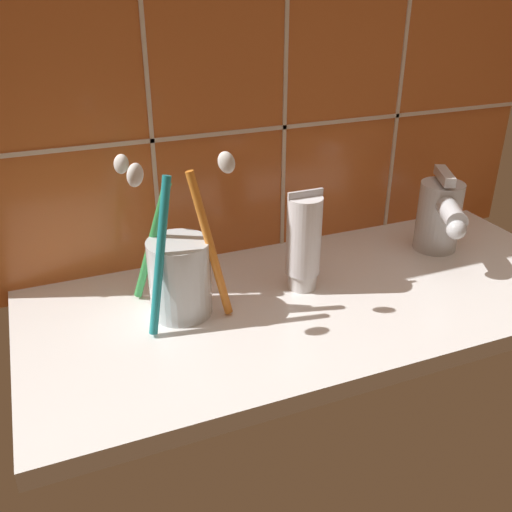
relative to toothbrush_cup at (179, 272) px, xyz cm
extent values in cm
cube|color=white|center=(15.93, -2.39, -6.05)|extent=(67.44, 29.93, 2.00)
cube|color=#C6662D|center=(15.93, 12.82, 16.90)|extent=(77.44, 1.50, 47.90)
cube|color=beige|center=(15.93, 11.97, 11.15)|extent=(77.44, 0.24, 0.50)
cube|color=beige|center=(0.76, 11.97, 16.90)|extent=(0.50, 0.24, 47.90)
cube|color=beige|center=(17.62, 11.97, 16.90)|extent=(0.50, 0.24, 47.90)
cube|color=beige|center=(34.48, 11.97, 16.90)|extent=(0.50, 0.24, 47.90)
cylinder|color=silver|center=(0.09, 0.04, -0.75)|extent=(6.73, 6.73, 8.61)
cylinder|color=orange|center=(3.14, -1.49, 3.25)|extent=(4.24, 3.35, 16.01)
ellipsoid|color=white|center=(4.84, -2.69, 12.22)|extent=(2.50, 2.30, 2.53)
cylinder|color=green|center=(-2.13, 2.67, 2.61)|extent=(4.60, 5.61, 14.85)
ellipsoid|color=white|center=(-4.06, 5.17, 10.91)|extent=(2.47, 2.67, 2.66)
cylinder|color=teal|center=(-2.39, -2.00, 3.32)|extent=(4.36, 3.42, 16.15)
ellipsoid|color=white|center=(-4.16, -3.24, 12.35)|extent=(2.51, 2.30, 2.53)
cylinder|color=white|center=(14.83, 0.04, -4.03)|extent=(3.44, 3.44, 2.05)
cylinder|color=white|center=(14.83, 0.04, 1.68)|extent=(4.04, 4.04, 9.35)
cube|color=silver|center=(14.83, 0.04, 6.75)|extent=(4.25, 0.36, 0.80)
cylinder|color=silver|center=(36.25, 2.90, -0.42)|extent=(5.68, 5.68, 9.25)
cylinder|color=silver|center=(34.50, -0.80, 2.17)|extent=(5.81, 8.49, 2.56)
sphere|color=silver|center=(32.75, -4.50, 1.31)|extent=(2.39, 2.39, 2.39)
cube|color=silver|center=(36.25, 2.90, 5.20)|extent=(3.83, 6.02, 1.20)
camera|label=1|loc=(-12.53, -52.76, 28.88)|focal=40.00mm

